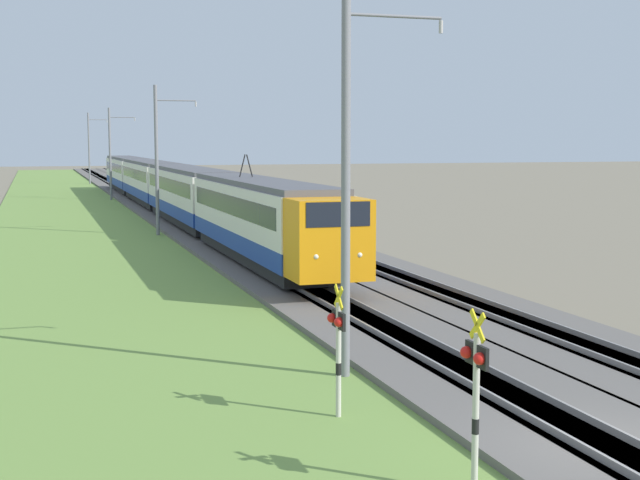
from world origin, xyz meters
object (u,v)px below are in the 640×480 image
(crossing_signal_near, at_px, (475,386))
(crossing_signal_aux, at_px, (338,340))
(passenger_train, at_px, (166,185))
(catenary_mast_distant, at_px, (89,148))
(catenary_mast_near, at_px, (348,176))
(catenary_mast_mid, at_px, (158,159))
(catenary_mast_far, at_px, (111,153))

(crossing_signal_near, distance_m, crossing_signal_aux, 4.53)
(passenger_train, relative_size, catenary_mast_distant, 8.55)
(catenary_mast_near, bearing_deg, catenary_mast_mid, -0.00)
(crossing_signal_aux, distance_m, catenary_mast_distant, 104.80)
(catenary_mast_far, bearing_deg, crossing_signal_near, 179.63)
(crossing_signal_aux, xyz_separation_m, catenary_mast_near, (2.96, -1.26, 3.21))
(crossing_signal_near, height_order, catenary_mast_mid, catenary_mast_mid)
(crossing_signal_near, xyz_separation_m, crossing_signal_aux, (4.46, 0.78, -0.16))
(catenary_mast_far, distance_m, catenary_mast_distant, 33.93)
(catenary_mast_near, relative_size, catenary_mast_distant, 1.01)
(catenary_mast_mid, bearing_deg, passenger_train, -9.79)
(crossing_signal_near, relative_size, crossing_signal_aux, 1.09)
(crossing_signal_aux, distance_m, catenary_mast_far, 70.89)
(catenary_mast_near, bearing_deg, passenger_train, -3.01)
(crossing_signal_aux, xyz_separation_m, catenary_mast_mid, (36.89, -1.26, 2.95))
(catenary_mast_near, distance_m, catenary_mast_mid, 33.93)
(passenger_train, bearing_deg, catenary_mast_far, -172.34)
(catenary_mast_near, height_order, catenary_mast_mid, catenary_mast_near)
(catenary_mast_mid, bearing_deg, crossing_signal_near, 179.33)
(passenger_train, distance_m, catenary_mast_distant, 53.10)
(crossing_signal_aux, relative_size, catenary_mast_far, 0.32)
(catenary_mast_distant, bearing_deg, catenary_mast_far, -179.99)
(catenary_mast_mid, distance_m, catenary_mast_far, 33.93)
(catenary_mast_distant, bearing_deg, catenary_mast_near, 180.00)
(catenary_mast_near, height_order, catenary_mast_distant, catenary_mast_near)
(crossing_signal_near, xyz_separation_m, catenary_mast_near, (7.43, -0.48, 3.05))
(catenary_mast_far, bearing_deg, passenger_train, -172.34)
(catenary_mast_mid, xyz_separation_m, catenary_mast_distant, (67.85, 0.00, 0.20))
(catenary_mast_near, relative_size, catenary_mast_far, 1.07)
(crossing_signal_near, relative_size, catenary_mast_distant, 0.33)
(passenger_train, distance_m, crossing_signal_near, 56.31)
(catenary_mast_mid, height_order, catenary_mast_distant, catenary_mast_distant)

